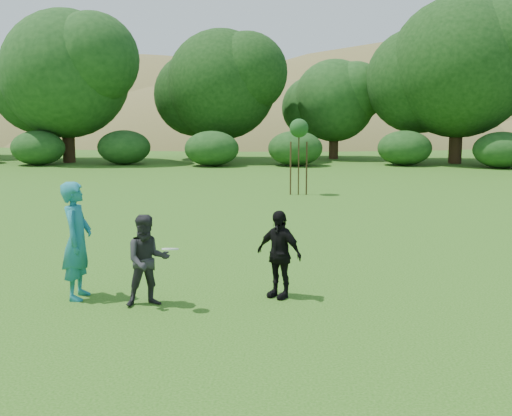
{
  "coord_description": "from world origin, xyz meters",
  "views": [
    {
      "loc": [
        0.98,
        -10.64,
        3.24
      ],
      "look_at": [
        0.0,
        3.0,
        1.1
      ],
      "focal_mm": 45.0,
      "sensor_mm": 36.0,
      "label": 1
    }
  ],
  "objects_px": {
    "player_grey": "(147,260)",
    "player_black": "(279,254)",
    "player_teal": "(77,240)",
    "sapling": "(299,130)"
  },
  "relations": [
    {
      "from": "player_grey",
      "to": "player_teal",
      "type": "bearing_deg",
      "value": 143.61
    },
    {
      "from": "player_teal",
      "to": "player_grey",
      "type": "bearing_deg",
      "value": -106.41
    },
    {
      "from": "player_teal",
      "to": "player_black",
      "type": "relative_size",
      "value": 1.33
    },
    {
      "from": "player_teal",
      "to": "player_grey",
      "type": "xyz_separation_m",
      "value": [
        1.29,
        -0.33,
        -0.25
      ]
    },
    {
      "from": "player_grey",
      "to": "player_black",
      "type": "xyz_separation_m",
      "value": [
        2.14,
        0.63,
        -0.0
      ]
    },
    {
      "from": "player_teal",
      "to": "sapling",
      "type": "relative_size",
      "value": 0.71
    },
    {
      "from": "sapling",
      "to": "player_black",
      "type": "bearing_deg",
      "value": -91.09
    },
    {
      "from": "player_black",
      "to": "sapling",
      "type": "xyz_separation_m",
      "value": [
        0.25,
        13.31,
        1.66
      ]
    },
    {
      "from": "player_grey",
      "to": "player_black",
      "type": "height_order",
      "value": "player_grey"
    },
    {
      "from": "player_teal",
      "to": "player_grey",
      "type": "height_order",
      "value": "player_teal"
    }
  ]
}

